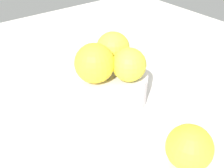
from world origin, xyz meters
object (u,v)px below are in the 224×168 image
fruit_bowl (112,87)px  orange_in_bowl_1 (129,65)px  orange_in_bowl_0 (94,63)px  orange_loose_0 (189,148)px  orange_in_bowl_2 (113,48)px

fruit_bowl → orange_in_bowl_1: bearing=109.6°
fruit_bowl → orange_in_bowl_0: 7.70cm
orange_in_bowl_0 → orange_loose_0: size_ratio=1.03×
orange_in_bowl_1 → orange_loose_0: orange_in_bowl_1 is taller
orange_in_bowl_1 → orange_in_bowl_2: (-1.37, -6.51, 0.23)cm
orange_in_bowl_0 → fruit_bowl: bearing=177.8°
fruit_bowl → orange_in_bowl_1: 7.15cm
orange_in_bowl_2 → orange_loose_0: size_ratio=0.95×
orange_in_bowl_0 → orange_loose_0: bearing=97.8°
orange_loose_0 → orange_in_bowl_0: bearing=-82.2°
fruit_bowl → orange_in_bowl_0: orange_in_bowl_0 is taller
orange_in_bowl_2 → orange_in_bowl_0: bearing=24.4°
fruit_bowl → orange_in_bowl_1: (-1.22, 3.44, 6.15)cm
orange_in_bowl_1 → orange_loose_0: 17.50cm
orange_loose_0 → orange_in_bowl_2: bearing=-99.2°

